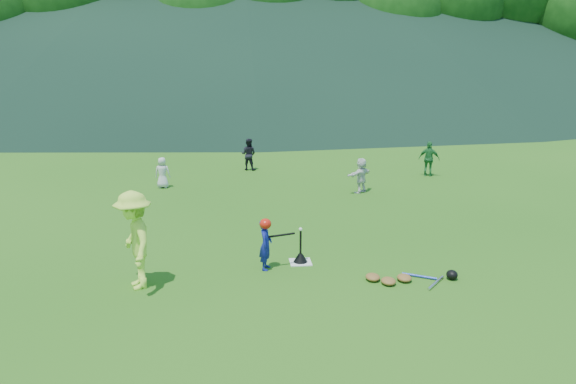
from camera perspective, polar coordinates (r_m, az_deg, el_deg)
The scene contains 13 objects.
ground at distance 11.91m, azimuth 1.27°, elevation -7.18°, with size 120.00×120.00×0.00m, color #255B14.
home_plate at distance 11.91m, azimuth 1.27°, elevation -7.14°, with size 0.45×0.45×0.02m, color silver.
baseball at distance 11.66m, azimuth 1.29°, elevation -3.81°, with size 0.08×0.08×0.08m, color white.
batter_child at distance 11.41m, azimuth -2.29°, elevation -5.38°, with size 0.38×0.25×1.05m, color navy.
adult_coach at distance 10.81m, azimuth -15.32°, elevation -4.75°, with size 1.20×0.69×1.86m, color #C2F147.
fielder_a at distance 18.51m, azimuth -12.64°, elevation 1.93°, with size 0.49×0.32×1.00m, color silver.
fielder_b at distance 20.79m, azimuth -4.03°, elevation 3.85°, with size 0.57×0.45×1.18m, color black.
fielder_c at distance 20.35m, azimuth 14.14°, elevation 3.29°, with size 0.72×0.30×1.23m, color #217033.
fielder_d at distance 17.60m, azimuth 7.43°, elevation 1.69°, with size 1.02×0.32×1.10m, color silver.
batting_tee at distance 11.87m, azimuth 1.28°, elevation -6.60°, with size 0.30×0.30×0.68m.
batter_gear at distance 11.28m, azimuth -2.19°, elevation -3.35°, with size 0.73×0.26×0.41m.
equipment_pile at distance 11.22m, azimuth 11.76°, elevation -8.55°, with size 1.80×0.83×0.19m.
outfield_fence at distance 39.19m, azimuth -3.97°, elevation 8.95°, with size 70.07×0.08×1.33m.
Camera 1 is at (-1.43, -10.99, 4.38)m, focal length 35.00 mm.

